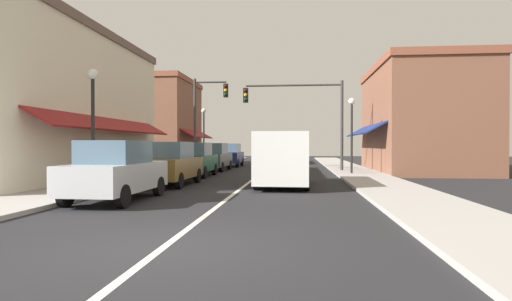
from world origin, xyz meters
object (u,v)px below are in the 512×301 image
(street_lamp_left_near, at_px, (93,108))
(parked_car_far_left, at_px, (213,157))
(street_lamp_left_far, at_px, (204,127))
(traffic_signal_left_corner, at_px, (205,111))
(traffic_signal_mast_arm, at_px, (306,109))
(parked_car_third_left, at_px, (194,160))
(street_lamp_right_mid, at_px, (352,122))
(van_in_lane, at_px, (284,158))
(parked_car_distant_left, at_px, (230,155))
(parked_car_nearest_left, at_px, (116,171))
(parked_car_second_left, at_px, (170,164))

(street_lamp_left_near, bearing_deg, parked_car_far_left, 82.89)
(street_lamp_left_far, bearing_deg, traffic_signal_left_corner, -75.73)
(traffic_signal_mast_arm, bearing_deg, parked_car_third_left, -142.88)
(parked_car_third_left, distance_m, street_lamp_right_mid, 8.68)
(van_in_lane, relative_size, street_lamp_left_far, 1.19)
(parked_car_far_left, bearing_deg, parked_car_distant_left, 89.53)
(street_lamp_left_near, distance_m, street_lamp_right_mid, 13.68)
(traffic_signal_mast_arm, bearing_deg, parked_car_distant_left, 133.00)
(street_lamp_left_near, bearing_deg, parked_car_nearest_left, -49.00)
(street_lamp_left_far, bearing_deg, parked_car_second_left, -82.82)
(parked_car_nearest_left, distance_m, street_lamp_right_mid, 14.19)
(street_lamp_left_near, bearing_deg, street_lamp_left_far, 89.90)
(parked_car_nearest_left, relative_size, parked_car_distant_left, 1.00)
(traffic_signal_left_corner, bearing_deg, parked_car_distant_left, 76.60)
(parked_car_second_left, bearing_deg, parked_car_distant_left, 91.02)
(parked_car_nearest_left, height_order, parked_car_far_left, same)
(parked_car_nearest_left, distance_m, parked_car_third_left, 9.67)
(traffic_signal_mast_arm, bearing_deg, parked_car_far_left, 173.80)
(van_in_lane, xyz_separation_m, traffic_signal_mast_arm, (1.04, 9.15, 2.73))
(parked_car_second_left, height_order, traffic_signal_left_corner, traffic_signal_left_corner)
(parked_car_far_left, distance_m, traffic_signal_mast_arm, 6.62)
(parked_car_nearest_left, bearing_deg, parked_car_far_left, 91.26)
(parked_car_nearest_left, bearing_deg, van_in_lane, 47.14)
(parked_car_distant_left, height_order, traffic_signal_mast_arm, traffic_signal_mast_arm)
(traffic_signal_mast_arm, relative_size, traffic_signal_left_corner, 1.00)
(parked_car_second_left, bearing_deg, traffic_signal_left_corner, 96.17)
(parked_car_nearest_left, height_order, street_lamp_left_near, street_lamp_left_near)
(van_in_lane, bearing_deg, parked_car_nearest_left, -132.48)
(parked_car_second_left, height_order, street_lamp_right_mid, street_lamp_right_mid)
(street_lamp_left_near, relative_size, street_lamp_right_mid, 1.01)
(traffic_signal_left_corner, xyz_separation_m, street_lamp_left_far, (-0.72, 2.83, -0.98))
(parked_car_third_left, distance_m, street_lamp_left_near, 8.15)
(parked_car_nearest_left, relative_size, parked_car_second_left, 1.00)
(parked_car_nearest_left, xyz_separation_m, street_lamp_right_mid, (8.20, 11.40, 2.00))
(parked_car_nearest_left, xyz_separation_m, traffic_signal_left_corner, (-0.94, 16.05, 3.08))
(parked_car_second_left, distance_m, street_lamp_right_mid, 10.61)
(traffic_signal_left_corner, bearing_deg, street_lamp_left_near, -93.04)
(parked_car_nearest_left, distance_m, van_in_lane, 6.87)
(parked_car_second_left, bearing_deg, street_lamp_right_mid, 39.92)
(parked_car_distant_left, bearing_deg, traffic_signal_mast_arm, -47.34)
(traffic_signal_mast_arm, xyz_separation_m, traffic_signal_left_corner, (-6.72, 1.95, 0.08))
(parked_car_second_left, distance_m, traffic_signal_left_corner, 11.69)
(parked_car_third_left, xyz_separation_m, street_lamp_left_far, (-1.59, 9.21, 2.10))
(parked_car_distant_left, bearing_deg, traffic_signal_left_corner, -103.74)
(street_lamp_right_mid, bearing_deg, parked_car_second_left, -140.90)
(parked_car_nearest_left, bearing_deg, parked_car_second_left, 89.58)
(parked_car_third_left, relative_size, parked_car_distant_left, 1.00)
(parked_car_far_left, height_order, parked_car_distant_left, same)
(van_in_lane, distance_m, street_lamp_left_far, 15.44)
(van_in_lane, bearing_deg, parked_car_second_left, -177.17)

